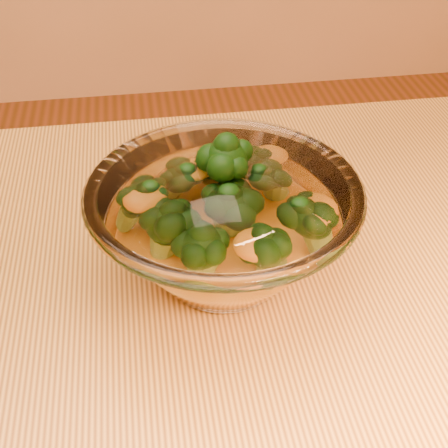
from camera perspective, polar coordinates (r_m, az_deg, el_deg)
name	(u,v)px	position (r m, az deg, el deg)	size (l,w,h in m)	color
table	(235,407)	(0.62, 0.97, -16.39)	(1.20, 0.80, 0.75)	gold
glass_bowl	(224,229)	(0.56, 0.00, -0.42)	(0.24, 0.24, 0.11)	white
cheese_sauce	(224,248)	(0.58, 0.00, -2.19)	(0.14, 0.14, 0.04)	orange
broccoli_heap	(224,207)	(0.56, 0.02, 1.56)	(0.17, 0.16, 0.09)	black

